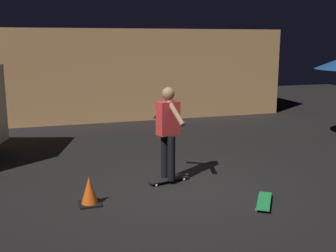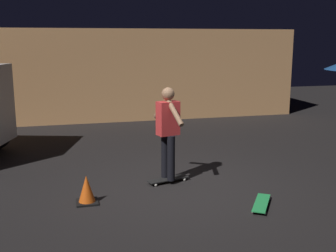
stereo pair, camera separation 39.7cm
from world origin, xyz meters
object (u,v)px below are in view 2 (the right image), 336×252
(skateboard_spare, at_px, (261,203))
(skater, at_px, (168,127))
(traffic_cone, at_px, (87,190))
(skateboard_ridden, at_px, (168,179))

(skateboard_spare, height_order, skater, skater)
(skater, distance_m, traffic_cone, 1.83)
(skateboard_spare, bearing_deg, skateboard_ridden, 127.65)
(skateboard_ridden, xyz_separation_m, traffic_cone, (-1.50, -0.65, 0.16))
(skateboard_ridden, height_order, skater, skater)
(skateboard_spare, height_order, traffic_cone, traffic_cone)
(skateboard_ridden, relative_size, skateboard_spare, 1.06)
(skateboard_ridden, xyz_separation_m, skateboard_spare, (1.13, -1.47, 0.00))
(skateboard_ridden, distance_m, skater, 0.98)
(skateboard_spare, relative_size, skater, 0.46)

